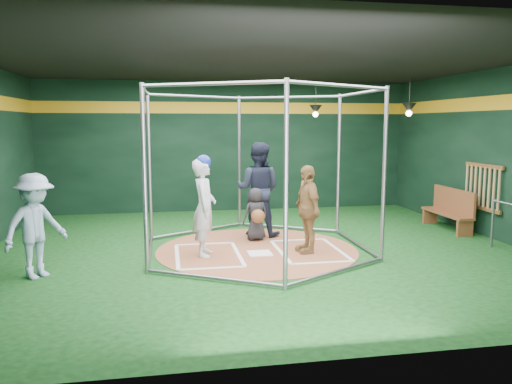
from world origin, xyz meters
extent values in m
cube|color=#0B330E|center=(0.00, 0.00, -0.01)|extent=(10.00, 9.00, 0.02)
cube|color=black|center=(0.00, 0.00, 3.50)|extent=(10.00, 9.00, 0.02)
cube|color=black|center=(0.00, 4.50, 1.75)|extent=(10.00, 0.10, 3.50)
cube|color=black|center=(0.00, -4.50, 1.75)|extent=(10.00, 0.10, 3.50)
cube|color=black|center=(5.00, 0.00, 1.75)|extent=(0.10, 9.00, 3.50)
cube|color=gold|center=(0.00, 4.47, 2.80)|extent=(10.00, 0.01, 0.30)
cube|color=gold|center=(4.97, 0.00, 2.80)|extent=(0.01, 9.00, 0.30)
cylinder|color=#985737|center=(0.00, 0.00, 0.01)|extent=(3.80, 3.80, 0.01)
cube|color=white|center=(0.00, -0.30, 0.02)|extent=(0.43, 0.43, 0.01)
cube|color=white|center=(-0.95, 0.60, 0.02)|extent=(1.10, 0.07, 0.01)
cube|color=white|center=(-0.95, -1.10, 0.02)|extent=(1.10, 0.07, 0.01)
cube|color=white|center=(-1.50, -0.25, 0.02)|extent=(0.07, 1.70, 0.01)
cube|color=white|center=(-0.40, -0.25, 0.02)|extent=(0.07, 1.70, 0.01)
cube|color=white|center=(0.95, 0.60, 0.02)|extent=(1.10, 0.07, 0.01)
cube|color=white|center=(0.95, -1.10, 0.02)|extent=(1.10, 0.07, 0.01)
cube|color=white|center=(0.40, -0.25, 0.02)|extent=(0.07, 1.70, 0.01)
cube|color=white|center=(1.50, -0.25, 0.02)|extent=(0.07, 1.70, 0.01)
cylinder|color=gray|center=(1.99, 1.15, 1.50)|extent=(0.07, 0.07, 3.00)
cylinder|color=gray|center=(0.00, 2.30, 1.50)|extent=(0.07, 0.07, 3.00)
cylinder|color=gray|center=(-1.99, 1.15, 1.50)|extent=(0.07, 0.07, 3.00)
cylinder|color=gray|center=(-1.99, -1.15, 1.50)|extent=(0.07, 0.07, 3.00)
cylinder|color=gray|center=(0.00, -2.30, 1.50)|extent=(0.07, 0.07, 3.00)
cylinder|color=gray|center=(1.99, -1.15, 1.50)|extent=(0.07, 0.07, 3.00)
cylinder|color=gray|center=(1.00, 1.72, 2.95)|extent=(2.02, 1.20, 0.06)
cylinder|color=gray|center=(1.00, 1.72, 0.05)|extent=(2.02, 1.20, 0.06)
cylinder|color=gray|center=(-1.00, 1.72, 2.95)|extent=(2.02, 1.20, 0.06)
cylinder|color=gray|center=(-1.00, 1.72, 0.05)|extent=(2.02, 1.20, 0.06)
cylinder|color=gray|center=(-1.99, 0.00, 2.95)|extent=(0.06, 2.30, 0.06)
cylinder|color=gray|center=(-1.99, 0.00, 0.05)|extent=(0.06, 2.30, 0.06)
cylinder|color=gray|center=(-1.00, -1.73, 2.95)|extent=(2.02, 1.20, 0.06)
cylinder|color=gray|center=(-1.00, -1.73, 0.05)|extent=(2.02, 1.20, 0.06)
cylinder|color=gray|center=(1.00, -1.73, 2.95)|extent=(2.02, 1.20, 0.06)
cylinder|color=gray|center=(1.00, -1.73, 0.05)|extent=(2.02, 1.20, 0.06)
cylinder|color=gray|center=(1.99, 0.00, 2.95)|extent=(0.06, 2.30, 0.06)
cylinder|color=gray|center=(1.99, 0.00, 0.05)|extent=(0.06, 2.30, 0.06)
cube|color=brown|center=(4.94, 0.40, 1.50)|extent=(0.05, 1.25, 0.08)
cube|color=brown|center=(4.94, 0.40, 0.60)|extent=(0.05, 1.25, 0.08)
cylinder|color=tan|center=(4.92, -0.15, 1.05)|extent=(0.06, 0.06, 0.85)
cylinder|color=tan|center=(4.92, 0.01, 1.05)|extent=(0.06, 0.06, 0.85)
cylinder|color=tan|center=(4.92, 0.16, 1.05)|extent=(0.06, 0.06, 0.85)
cylinder|color=tan|center=(4.92, 0.32, 1.05)|extent=(0.06, 0.06, 0.85)
cylinder|color=tan|center=(4.92, 0.48, 1.05)|extent=(0.06, 0.06, 0.85)
cylinder|color=tan|center=(4.92, 0.64, 1.05)|extent=(0.06, 0.06, 0.85)
cylinder|color=tan|center=(4.92, 0.79, 1.05)|extent=(0.06, 0.06, 0.85)
cylinder|color=tan|center=(4.92, 0.95, 1.05)|extent=(0.06, 0.06, 0.85)
cone|color=black|center=(2.20, 3.60, 2.75)|extent=(0.34, 0.34, 0.22)
sphere|color=#FFD899|center=(2.20, 3.60, 2.62)|extent=(0.14, 0.14, 0.14)
cylinder|color=black|center=(2.20, 3.60, 3.10)|extent=(0.02, 0.02, 0.70)
cone|color=black|center=(4.00, 2.00, 2.75)|extent=(0.34, 0.34, 0.22)
sphere|color=#FFD899|center=(4.00, 2.00, 2.62)|extent=(0.14, 0.14, 0.14)
cylinder|color=black|center=(4.00, 2.00, 3.10)|extent=(0.02, 0.02, 0.70)
imported|color=silver|center=(-1.00, -0.24, 0.89)|extent=(0.51, 0.70, 1.75)
sphere|color=navy|center=(-1.00, -0.24, 1.70)|extent=(0.26, 0.26, 0.26)
imported|color=tan|center=(0.88, -0.32, 0.82)|extent=(0.50, 0.99, 1.62)
imported|color=black|center=(0.12, 0.78, 0.55)|extent=(0.59, 0.46, 1.08)
sphere|color=brown|center=(0.12, 0.53, 0.55)|extent=(0.28, 0.28, 0.28)
imported|color=black|center=(0.24, 1.22, 1.00)|extent=(1.19, 1.09, 1.98)
imported|color=#94AAC4|center=(-3.66, -1.06, 0.82)|extent=(1.16, 1.19, 1.63)
cube|color=brown|center=(4.55, 1.08, 0.37)|extent=(0.37, 1.60, 0.05)
cube|color=brown|center=(4.70, 1.08, 0.67)|extent=(0.05, 1.60, 0.53)
cube|color=brown|center=(4.55, 0.37, 0.18)|extent=(0.36, 0.07, 0.36)
cube|color=brown|center=(4.55, 1.79, 0.18)|extent=(0.36, 0.07, 0.36)
cylinder|color=slate|center=(4.55, -0.53, 0.46)|extent=(0.05, 0.05, 0.93)
cylinder|color=slate|center=(4.55, -1.05, 0.91)|extent=(0.05, 1.03, 0.05)
camera|label=1|loc=(-1.63, -9.07, 2.38)|focal=35.00mm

